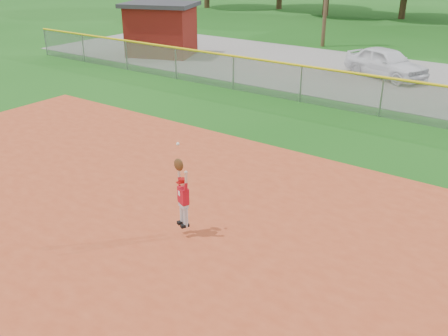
{
  "coord_description": "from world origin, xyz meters",
  "views": [
    {
      "loc": [
        5.68,
        -7.98,
        5.88
      ],
      "look_at": [
        -0.55,
        0.73,
        1.1
      ],
      "focal_mm": 40.0,
      "sensor_mm": 36.0,
      "label": 1
    }
  ],
  "objects": [
    {
      "name": "ground",
      "position": [
        0.0,
        0.0,
        0.0
      ],
      "size": [
        120.0,
        120.0,
        0.0
      ],
      "primitive_type": "plane",
      "color": "#175313",
      "rests_on": "ground"
    },
    {
      "name": "clay_infield",
      "position": [
        0.0,
        -3.0,
        0.02
      ],
      "size": [
        24.0,
        16.0,
        0.04
      ],
      "primitive_type": "cube",
      "color": "#B64121",
      "rests_on": "ground"
    },
    {
      "name": "parking_strip",
      "position": [
        0.0,
        16.0,
        0.01
      ],
      "size": [
        44.0,
        10.0,
        0.03
      ],
      "primitive_type": "cube",
      "color": "gray",
      "rests_on": "ground"
    },
    {
      "name": "car_white_a",
      "position": [
        -1.9,
        16.03,
        0.75
      ],
      "size": [
        4.54,
        3.15,
        1.44
      ],
      "primitive_type": "imported",
      "rotation": [
        0.0,
        0.0,
        1.19
      ],
      "color": "white",
      "rests_on": "parking_strip"
    },
    {
      "name": "utility_shed",
      "position": [
        -14.38,
        13.85,
        1.52
      ],
      "size": [
        4.81,
        4.3,
        2.97
      ],
      "color": "#61130D",
      "rests_on": "ground"
    },
    {
      "name": "outfield_fence",
      "position": [
        0.0,
        10.0,
        0.88
      ],
      "size": [
        40.06,
        0.1,
        1.55
      ],
      "color": "gray",
      "rests_on": "ground"
    },
    {
      "name": "ballplayer",
      "position": [
        -0.57,
        -0.76,
        1.03
      ],
      "size": [
        0.49,
        0.33,
        1.89
      ],
      "color": "silver",
      "rests_on": "ground"
    }
  ]
}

